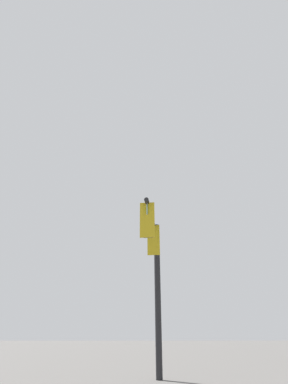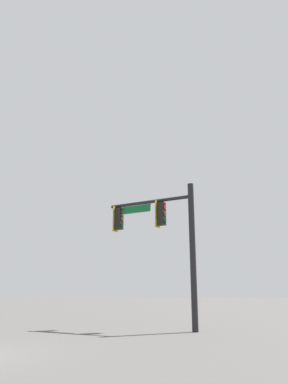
% 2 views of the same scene
% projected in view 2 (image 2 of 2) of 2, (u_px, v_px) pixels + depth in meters
% --- Properties ---
extents(signal_pole_near, '(4.51, 1.05, 6.53)m').
position_uv_depth(signal_pole_near, '(166.00, 232.00, 17.55)').
color(signal_pole_near, black).
rests_on(signal_pole_near, ground_plane).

